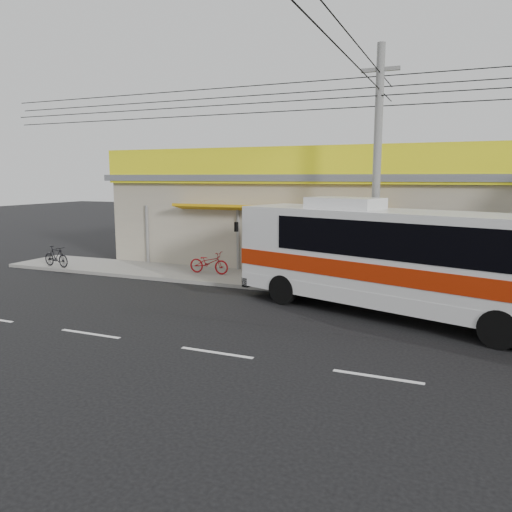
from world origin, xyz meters
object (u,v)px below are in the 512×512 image
Objects in this scene: motorbike_red at (209,263)px; utility_pole at (380,90)px; motorbike_dark at (56,256)px; coach_bus at (421,257)px.

utility_pole reaches higher than motorbike_red.
motorbike_dark is (-7.51, -1.32, 0.01)m from motorbike_red.
coach_bus is 7.33× the size of motorbike_dark.
coach_bus is at bearing -111.54° from motorbike_red.
coach_bus is at bearing -88.57° from motorbike_dark.
utility_pole is (7.28, -0.65, 6.81)m from motorbike_red.
motorbike_dark is 16.29m from utility_pole.
utility_pole is (14.79, 0.67, 6.80)m from motorbike_dark.
coach_bus is 9.94m from motorbike_red.
motorbike_dark is at bearing 99.68° from motorbike_red.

